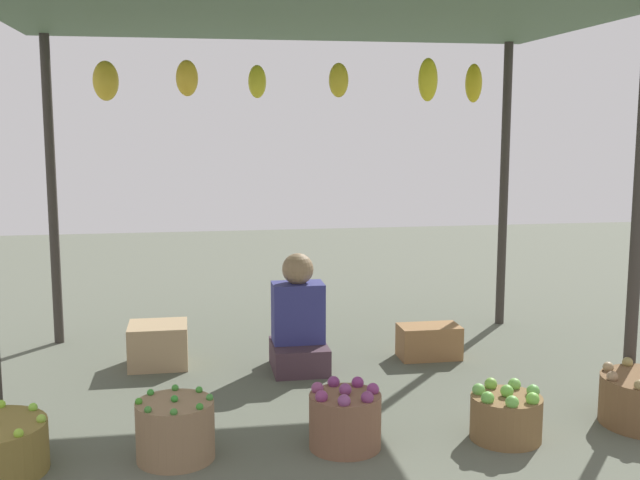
# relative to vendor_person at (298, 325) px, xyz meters

# --- Properties ---
(ground_plane) EXTENTS (14.00, 14.00, 0.00)m
(ground_plane) POSITION_rel_vendor_person_xyz_m (0.06, -0.04, -0.30)
(ground_plane) COLOR #585D4F
(market_stall_structure) EXTENTS (3.79, 2.21, 2.30)m
(market_stall_structure) POSITION_rel_vendor_person_xyz_m (0.04, -0.03, 1.83)
(market_stall_structure) COLOR #38332D
(market_stall_structure) RESTS_ON ground
(vendor_person) EXTENTS (0.36, 0.44, 0.78)m
(vendor_person) POSITION_rel_vendor_person_xyz_m (0.00, 0.00, 0.00)
(vendor_person) COLOR #442E39
(vendor_person) RESTS_ON ground
(basket_green_chilies) EXTENTS (0.38, 0.38, 0.32)m
(basket_green_chilies) POSITION_rel_vendor_person_xyz_m (-0.79, -1.31, -0.15)
(basket_green_chilies) COLOR #907151
(basket_green_chilies) RESTS_ON ground
(basket_purple_onions) EXTENTS (0.36, 0.36, 0.34)m
(basket_purple_onions) POSITION_rel_vendor_person_xyz_m (0.05, -1.32, -0.15)
(basket_purple_onions) COLOR brown
(basket_purple_onions) RESTS_ON ground
(basket_green_apples) EXTENTS (0.37, 0.37, 0.29)m
(basket_green_apples) POSITION_rel_vendor_person_xyz_m (0.90, -1.35, -0.17)
(basket_green_apples) COLOR brown
(basket_green_apples) RESTS_ON ground
(wooden_crate_near_vendor) EXTENTS (0.39, 0.36, 0.29)m
(wooden_crate_near_vendor) POSITION_rel_vendor_person_xyz_m (-0.93, 0.22, -0.15)
(wooden_crate_near_vendor) COLOR tan
(wooden_crate_near_vendor) RESTS_ON ground
(wooden_crate_stacked_rear) EXTENTS (0.42, 0.24, 0.23)m
(wooden_crate_stacked_rear) POSITION_rel_vendor_person_xyz_m (0.94, 0.09, -0.18)
(wooden_crate_stacked_rear) COLOR olive
(wooden_crate_stacked_rear) RESTS_ON ground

